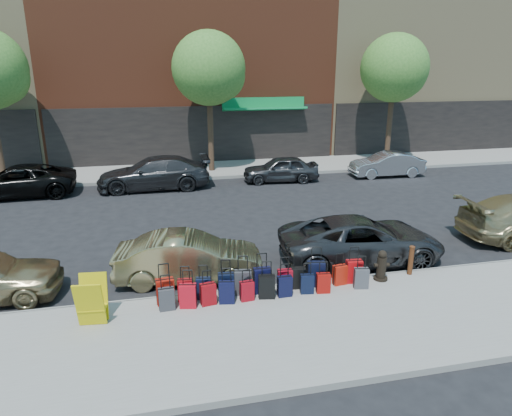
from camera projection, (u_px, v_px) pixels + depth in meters
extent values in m
plane|color=black|center=(232.00, 233.00, 16.22)|extent=(120.00, 120.00, 0.00)
cube|color=gray|center=(281.00, 330.00, 10.15)|extent=(60.00, 4.00, 0.15)
cube|color=gray|center=(202.00, 170.00, 25.50)|extent=(60.00, 4.00, 0.15)
cube|color=gray|center=(261.00, 289.00, 12.03)|extent=(60.00, 0.08, 0.15)
cube|color=gray|center=(206.00, 178.00, 23.62)|extent=(60.00, 0.08, 0.15)
cube|color=black|center=(197.00, 136.00, 26.82)|extent=(16.66, 0.15, 3.40)
cube|color=#0E7F40|center=(265.00, 109.00, 26.88)|extent=(5.00, 0.91, 0.27)
cube|color=#0E7F40|center=(264.00, 102.00, 27.05)|extent=(5.00, 0.10, 0.60)
cube|color=tan|center=(403.00, 17.00, 33.57)|extent=(15.00, 12.00, 18.00)
cube|color=black|center=(439.00, 128.00, 30.15)|extent=(14.70, 0.15, 3.40)
sphere|color=#356C24|center=(0.00, 77.00, 21.55)|extent=(2.58, 2.58, 2.58)
cylinder|color=black|center=(210.00, 126.00, 24.39)|extent=(0.30, 0.30, 4.80)
sphere|color=#356C24|center=(209.00, 68.00, 23.49)|extent=(3.80, 3.80, 3.80)
sphere|color=#356C24|center=(220.00, 76.00, 23.73)|extent=(2.58, 2.58, 2.58)
cylinder|color=black|center=(390.00, 121.00, 26.57)|extent=(0.30, 0.30, 4.80)
sphere|color=#356C24|center=(394.00, 68.00, 25.68)|extent=(3.80, 3.80, 3.80)
sphere|color=#356C24|center=(403.00, 75.00, 25.92)|extent=(2.58, 2.58, 2.58)
cube|color=#981309|center=(165.00, 291.00, 11.06)|extent=(0.45, 0.28, 0.64)
cylinder|color=black|center=(164.00, 265.00, 10.85)|extent=(0.24, 0.06, 0.03)
cube|color=maroon|center=(186.00, 290.00, 11.22)|extent=(0.39, 0.25, 0.56)
cylinder|color=black|center=(184.00, 268.00, 11.04)|extent=(0.21, 0.06, 0.03)
cube|color=black|center=(204.00, 288.00, 11.32)|extent=(0.39, 0.26, 0.55)
cylinder|color=black|center=(203.00, 266.00, 11.14)|extent=(0.21, 0.07, 0.03)
cube|color=black|center=(226.00, 284.00, 11.46)|extent=(0.42, 0.26, 0.59)
cylinder|color=black|center=(226.00, 261.00, 11.27)|extent=(0.22, 0.06, 0.03)
cube|color=#323236|center=(243.00, 282.00, 11.52)|extent=(0.46, 0.31, 0.64)
cylinder|color=black|center=(243.00, 257.00, 11.31)|extent=(0.24, 0.07, 0.03)
cube|color=black|center=(262.00, 280.00, 11.61)|extent=(0.44, 0.25, 0.66)
cylinder|color=black|center=(262.00, 255.00, 11.40)|extent=(0.24, 0.04, 0.03)
cube|color=maroon|center=(285.00, 280.00, 11.73)|extent=(0.39, 0.24, 0.56)
cylinder|color=black|center=(285.00, 258.00, 11.54)|extent=(0.21, 0.05, 0.03)
cube|color=black|center=(298.00, 278.00, 11.84)|extent=(0.40, 0.25, 0.56)
cylinder|color=black|center=(299.00, 256.00, 11.66)|extent=(0.21, 0.06, 0.03)
cube|color=black|center=(316.00, 274.00, 11.94)|extent=(0.48, 0.33, 0.67)
cylinder|color=black|center=(317.00, 249.00, 11.72)|extent=(0.25, 0.08, 0.03)
cube|color=#AA190A|center=(340.00, 275.00, 12.04)|extent=(0.38, 0.24, 0.54)
cylinder|color=black|center=(341.00, 255.00, 11.86)|extent=(0.20, 0.06, 0.03)
cube|color=#B20B0F|center=(354.00, 271.00, 12.15)|extent=(0.44, 0.27, 0.62)
cylinder|color=black|center=(356.00, 248.00, 11.94)|extent=(0.23, 0.06, 0.03)
cube|color=#333337|center=(167.00, 299.00, 10.80)|extent=(0.38, 0.24, 0.54)
cylinder|color=black|center=(165.00, 276.00, 10.62)|extent=(0.21, 0.04, 0.03)
cube|color=#B50B19|center=(188.00, 296.00, 10.90)|extent=(0.44, 0.31, 0.59)
cylinder|color=black|center=(187.00, 272.00, 10.71)|extent=(0.22, 0.08, 0.03)
cube|color=maroon|center=(208.00, 294.00, 11.03)|extent=(0.40, 0.27, 0.54)
cylinder|color=black|center=(207.00, 272.00, 10.85)|extent=(0.21, 0.06, 0.03)
cube|color=black|center=(227.00, 292.00, 11.11)|extent=(0.41, 0.28, 0.56)
cylinder|color=black|center=(226.00, 270.00, 10.92)|extent=(0.21, 0.07, 0.03)
cube|color=maroon|center=(247.00, 291.00, 11.23)|extent=(0.35, 0.22, 0.49)
cylinder|color=black|center=(247.00, 271.00, 11.07)|extent=(0.19, 0.05, 0.03)
cube|color=black|center=(267.00, 287.00, 11.34)|extent=(0.44, 0.30, 0.60)
cylinder|color=black|center=(267.00, 263.00, 11.15)|extent=(0.23, 0.07, 0.03)
cube|color=black|center=(285.00, 286.00, 11.43)|extent=(0.36, 0.21, 0.53)
cylinder|color=black|center=(285.00, 265.00, 11.26)|extent=(0.20, 0.03, 0.03)
cube|color=black|center=(307.00, 284.00, 11.59)|extent=(0.36, 0.25, 0.50)
cylinder|color=black|center=(308.00, 264.00, 11.43)|extent=(0.19, 0.06, 0.03)
cube|color=#930D09|center=(323.00, 283.00, 11.62)|extent=(0.37, 0.24, 0.51)
cylinder|color=black|center=(324.00, 263.00, 11.45)|extent=(0.20, 0.06, 0.03)
cube|color=#404046|center=(361.00, 278.00, 11.85)|extent=(0.40, 0.28, 0.54)
cylinder|color=black|center=(363.00, 257.00, 11.67)|extent=(0.21, 0.07, 0.03)
cylinder|color=black|center=(380.00, 278.00, 12.38)|extent=(0.38, 0.38, 0.06)
cylinder|color=black|center=(381.00, 267.00, 12.28)|extent=(0.25, 0.25, 0.59)
sphere|color=black|center=(383.00, 255.00, 12.17)|extent=(0.23, 0.23, 0.23)
cylinder|color=black|center=(382.00, 265.00, 12.26)|extent=(0.43, 0.15, 0.11)
cylinder|color=#38190C|center=(411.00, 261.00, 12.58)|extent=(0.13, 0.13, 0.81)
cylinder|color=#38190C|center=(412.00, 247.00, 12.46)|extent=(0.15, 0.15, 0.04)
cube|color=#CAB70B|center=(90.00, 305.00, 9.97)|extent=(0.64, 0.34, 1.09)
cube|color=#CAB70B|center=(94.00, 296.00, 10.35)|extent=(0.64, 0.34, 1.09)
cube|color=#CAB70B|center=(93.00, 307.00, 10.21)|extent=(0.65, 0.46, 0.02)
imported|color=#908358|center=(189.00, 258.00, 12.50)|extent=(4.16, 1.89, 1.32)
imported|color=#333336|center=(361.00, 240.00, 13.73)|extent=(5.05, 2.59, 1.37)
imported|color=black|center=(16.00, 181.00, 20.48)|extent=(5.17, 2.58, 1.41)
imported|color=#2F2E31|center=(154.00, 173.00, 21.73)|extent=(5.30, 2.20, 1.53)
imported|color=#373739|center=(281.00, 169.00, 23.14)|extent=(3.92, 1.88, 1.29)
imported|color=#BABCC1|center=(387.00, 164.00, 24.21)|extent=(3.94, 1.51, 1.28)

